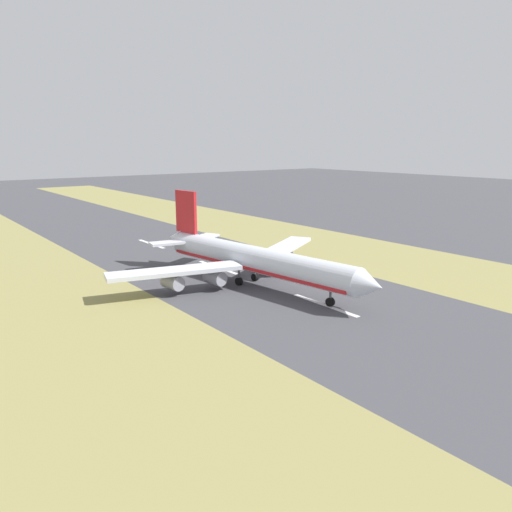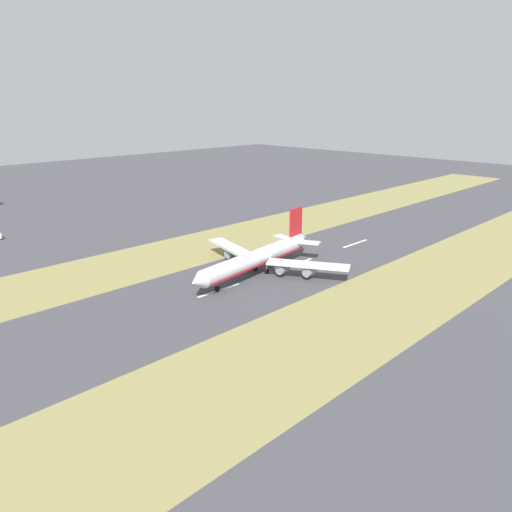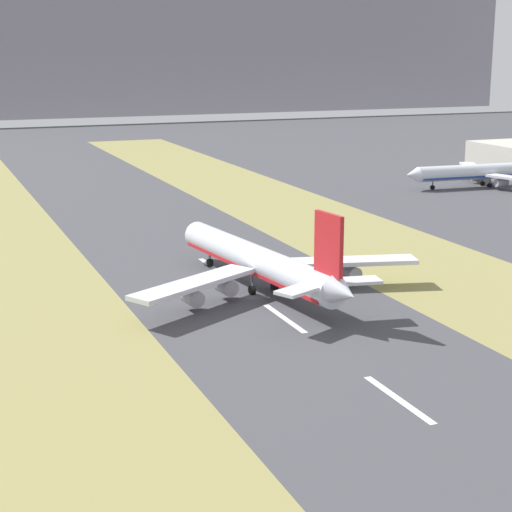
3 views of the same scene
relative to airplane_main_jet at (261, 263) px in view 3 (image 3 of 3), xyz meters
name	(u,v)px [view 3 (image 3 of 3)]	position (x,y,z in m)	size (l,w,h in m)	color
ground_plane	(254,296)	(-2.66, -2.95, -6.02)	(800.00, 800.00, 0.00)	#424247
grass_median_west	(22,323)	(-47.66, -2.95, -6.02)	(40.00, 600.00, 0.01)	olive
grass_median_east	(445,275)	(42.34, -2.95, -6.02)	(40.00, 600.00, 0.01)	olive
centreline_dash_near	(398,399)	(-2.66, -58.11, -6.01)	(1.20, 18.00, 0.01)	silver
centreline_dash_mid	(284,318)	(-2.66, -18.11, -6.01)	(1.20, 18.00, 0.01)	silver
centreline_dash_far	(213,268)	(-2.66, 21.89, -6.01)	(1.20, 18.00, 0.01)	silver
airplane_main_jet	(261,263)	(0.00, 0.00, 0.00)	(63.58, 67.14, 20.20)	silver
airplane_parked_apron	(484,172)	(124.80, 95.21, -0.67)	(59.78, 56.92, 17.96)	silver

